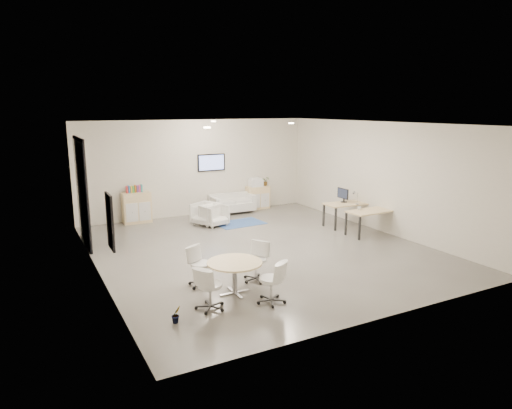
{
  "coord_description": "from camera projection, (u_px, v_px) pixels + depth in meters",
  "views": [
    {
      "loc": [
        -5.37,
        -9.97,
        3.59
      ],
      "look_at": [
        0.09,
        0.4,
        1.09
      ],
      "focal_mm": 32.0,
      "sensor_mm": 36.0,
      "label": 1
    }
  ],
  "objects": [
    {
      "name": "artwork",
      "position": [
        110.0,
        222.0,
        8.31
      ],
      "size": [
        0.05,
        0.54,
        1.04
      ],
      "color": "black",
      "rests_on": "room_shell"
    },
    {
      "name": "sideboard_left",
      "position": [
        137.0,
        208.0,
        14.42
      ],
      "size": [
        0.87,
        0.45,
        0.98
      ],
      "color": "#D6BB81",
      "rests_on": "room_shell"
    },
    {
      "name": "glass_door",
      "position": [
        81.0,
        189.0,
        11.88
      ],
      "size": [
        0.09,
        1.9,
        2.85
      ],
      "color": "black",
      "rests_on": "room_shell"
    },
    {
      "name": "blue_rug",
      "position": [
        240.0,
        223.0,
        14.42
      ],
      "size": [
        1.55,
        1.09,
        0.01
      ],
      "primitive_type": "cube",
      "rotation": [
        0.0,
        0.0,
        0.07
      ],
      "color": "#325A99",
      "rests_on": "room_shell"
    },
    {
      "name": "desk_front",
      "position": [
        371.0,
        213.0,
        13.01
      ],
      "size": [
        1.4,
        0.75,
        0.71
      ],
      "rotation": [
        0.0,
        0.0,
        0.05
      ],
      "color": "#D6BB81",
      "rests_on": "room_shell"
    },
    {
      "name": "plant_cabinet",
      "position": [
        265.0,
        182.0,
        16.45
      ],
      "size": [
        0.35,
        0.38,
        0.26
      ],
      "primitive_type": "imported",
      "rotation": [
        0.0,
        0.0,
        0.2
      ],
      "color": "#3F7F3F",
      "rests_on": "sideboard_right"
    },
    {
      "name": "armchair_left",
      "position": [
        206.0,
        213.0,
        14.2
      ],
      "size": [
        0.95,
        0.97,
        0.76
      ],
      "primitive_type": "imported",
      "rotation": [
        0.0,
        0.0,
        -1.08
      ],
      "color": "beige",
      "rests_on": "room_shell"
    },
    {
      "name": "plant_floor",
      "position": [
        176.0,
        319.0,
        7.75
      ],
      "size": [
        0.26,
        0.34,
        0.13
      ],
      "primitive_type": "imported",
      "rotation": [
        0.0,
        0.0,
        0.34
      ],
      "color": "#3F7F3F",
      "rests_on": "room_shell"
    },
    {
      "name": "desk_rear",
      "position": [
        347.0,
        205.0,
        13.99
      ],
      "size": [
        1.43,
        0.79,
        0.72
      ],
      "rotation": [
        0.0,
        0.0,
        -0.07
      ],
      "color": "#D6BB81",
      "rests_on": "room_shell"
    },
    {
      "name": "cup",
      "position": [
        359.0,
        208.0,
        13.08
      ],
      "size": [
        0.12,
        0.1,
        0.12
      ],
      "primitive_type": "imported",
      "rotation": [
        0.0,
        0.0,
        0.06
      ],
      "color": "white",
      "rests_on": "desk_front"
    },
    {
      "name": "round_table",
      "position": [
        235.0,
        266.0,
        8.86
      ],
      "size": [
        1.08,
        1.08,
        0.66
      ],
      "color": "#D6BB81",
      "rests_on": "room_shell"
    },
    {
      "name": "wall_tv",
      "position": [
        211.0,
        163.0,
        15.55
      ],
      "size": [
        0.98,
        0.06,
        0.58
      ],
      "color": "black",
      "rests_on": "room_shell"
    },
    {
      "name": "meeting_chairs",
      "position": [
        235.0,
        274.0,
        8.89
      ],
      "size": [
        2.18,
        2.18,
        0.82
      ],
      "color": "white",
      "rests_on": "room_shell"
    },
    {
      "name": "sideboard_right",
      "position": [
        258.0,
        197.0,
        16.44
      ],
      "size": [
        0.82,
        0.4,
        0.82
      ],
      "color": "#D6BB81",
      "rests_on": "room_shell"
    },
    {
      "name": "monitor",
      "position": [
        343.0,
        195.0,
        14.03
      ],
      "size": [
        0.2,
        0.5,
        0.44
      ],
      "color": "black",
      "rests_on": "desk_rear"
    },
    {
      "name": "printer",
      "position": [
        256.0,
        182.0,
        16.28
      ],
      "size": [
        0.45,
        0.38,
        0.32
      ],
      "rotation": [
        0.0,
        0.0,
        -0.0
      ],
      "color": "white",
      "rests_on": "sideboard_right"
    },
    {
      "name": "ceiling_spots",
      "position": [
        238.0,
        124.0,
        11.79
      ],
      "size": [
        3.14,
        4.14,
        0.03
      ],
      "color": "#FFEAC6",
      "rests_on": "room_shell"
    },
    {
      "name": "loveseat",
      "position": [
        232.0,
        204.0,
        15.82
      ],
      "size": [
        1.52,
        0.78,
        0.57
      ],
      "rotation": [
        0.0,
        0.0,
        -0.02
      ],
      "color": "beige",
      "rests_on": "room_shell"
    },
    {
      "name": "books",
      "position": [
        134.0,
        189.0,
        14.27
      ],
      "size": [
        0.5,
        0.14,
        0.22
      ],
      "color": "red",
      "rests_on": "sideboard_left"
    },
    {
      "name": "armchair_right",
      "position": [
        214.0,
        214.0,
        14.07
      ],
      "size": [
        0.83,
        0.8,
        0.72
      ],
      "primitive_type": "imported",
      "rotation": [
        0.0,
        0.0,
        0.24
      ],
      "color": "beige",
      "rests_on": "room_shell"
    },
    {
      "name": "room_shell",
      "position": [
        260.0,
        188.0,
        11.49
      ],
      "size": [
        9.6,
        10.6,
        4.8
      ],
      "color": "#5C5954",
      "rests_on": "ground"
    }
  ]
}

